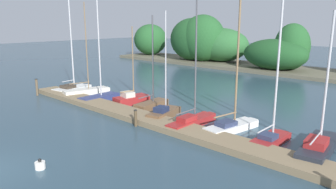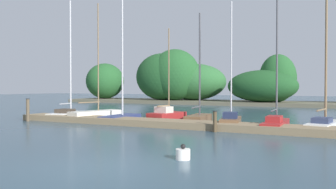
% 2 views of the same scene
% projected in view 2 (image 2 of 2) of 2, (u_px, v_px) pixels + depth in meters
% --- Properties ---
extents(ground, '(160.00, 160.00, 0.00)m').
position_uv_depth(ground, '(103.00, 168.00, 9.48)').
color(ground, '#2D4756').
extents(dock_pier, '(26.19, 1.80, 0.35)m').
position_uv_depth(dock_pier, '(221.00, 126.00, 18.06)').
color(dock_pier, '#847051').
rests_on(dock_pier, ground).
extents(far_shore, '(59.47, 8.00, 7.01)m').
position_uv_depth(far_shore, '(232.00, 81.00, 43.78)').
color(far_shore, '#66604C').
rests_on(far_shore, ground).
extents(sailboat_0, '(1.86, 3.73, 8.07)m').
position_uv_depth(sailboat_0, '(70.00, 112.00, 24.63)').
color(sailboat_0, white).
rests_on(sailboat_0, ground).
extents(sailboat_1, '(1.77, 3.98, 7.61)m').
position_uv_depth(sailboat_1, '(97.00, 114.00, 23.49)').
color(sailboat_1, silver).
rests_on(sailboat_1, ground).
extents(sailboat_2, '(1.30, 3.53, 8.38)m').
position_uv_depth(sailboat_2, '(122.00, 115.00, 22.40)').
color(sailboat_2, navy).
rests_on(sailboat_2, ground).
extents(sailboat_3, '(1.59, 2.91, 5.76)m').
position_uv_depth(sailboat_3, '(168.00, 115.00, 22.06)').
color(sailboat_3, maroon).
rests_on(sailboat_3, ground).
extents(sailboat_4, '(1.27, 3.09, 6.53)m').
position_uv_depth(sailboat_4, '(199.00, 116.00, 21.29)').
color(sailboat_4, brown).
rests_on(sailboat_4, ground).
extents(sailboat_5, '(1.56, 3.13, 6.76)m').
position_uv_depth(sailboat_5, '(231.00, 120.00, 19.26)').
color(sailboat_5, brown).
rests_on(sailboat_5, ground).
extents(sailboat_6, '(1.05, 4.12, 7.59)m').
position_uv_depth(sailboat_6, '(276.00, 122.00, 18.16)').
color(sailboat_6, maroon).
rests_on(sailboat_6, ground).
extents(sailboat_7, '(1.61, 3.98, 8.37)m').
position_uv_depth(sailboat_7, '(325.00, 121.00, 17.93)').
color(sailboat_7, white).
rests_on(sailboat_7, ground).
extents(mooring_piling_0, '(0.23, 0.23, 1.42)m').
position_uv_depth(mooring_piling_0, '(28.00, 110.00, 22.35)').
color(mooring_piling_0, brown).
rests_on(mooring_piling_0, ground).
extents(mooring_piling_1, '(0.21, 0.21, 1.01)m').
position_uv_depth(mooring_piling_1, '(215.00, 121.00, 17.07)').
color(mooring_piling_1, '#4C3D28').
rests_on(mooring_piling_1, ground).
extents(channel_buoy_0, '(0.43, 0.43, 0.47)m').
position_uv_depth(channel_buoy_0, '(183.00, 154.00, 10.63)').
color(channel_buoy_0, white).
rests_on(channel_buoy_0, ground).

